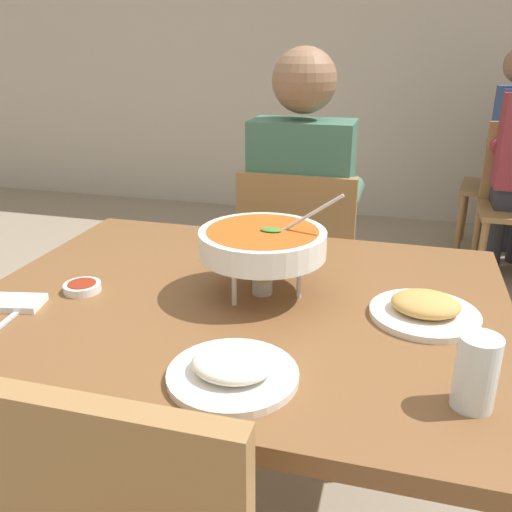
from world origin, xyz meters
TOP-DOWN VIEW (x-y plane):
  - cafe_rear_partition at (0.00, 3.30)m, footprint 10.00×0.10m
  - dining_table_main at (0.00, 0.00)m, footprint 1.25×0.98m
  - chair_diner_main at (-0.00, 0.77)m, footprint 0.44×0.44m
  - diner_main at (0.00, 0.81)m, footprint 0.40×0.45m
  - curry_bowl at (0.05, 0.04)m, footprint 0.33×0.30m
  - rice_plate at (0.09, -0.33)m, footprint 0.24×0.24m
  - appetizer_plate at (0.42, 0.01)m, footprint 0.24×0.24m
  - sauce_dish at (-0.38, -0.07)m, footprint 0.09×0.09m
  - napkin_folded at (-0.48, -0.18)m, footprint 0.13×0.10m
  - spoon_utensil at (-0.45, -0.23)m, footprint 0.03×0.17m
  - drink_glass at (0.50, -0.30)m, footprint 0.07×0.07m

SIDE VIEW (x-z plane):
  - chair_diner_main at x=0.00m, z-range 0.06..0.96m
  - dining_table_main at x=0.00m, z-range 0.27..1.02m
  - diner_main at x=0.00m, z-range 0.09..1.40m
  - spoon_utensil at x=-0.45m, z-range 0.75..0.76m
  - napkin_folded at x=-0.48m, z-range 0.75..0.77m
  - sauce_dish at x=-0.38m, z-range 0.75..0.77m
  - rice_plate at x=0.09m, z-range 0.74..0.80m
  - appetizer_plate at x=0.42m, z-range 0.74..0.80m
  - drink_glass at x=0.50m, z-range 0.74..0.87m
  - curry_bowl at x=0.05m, z-range 0.75..1.01m
  - cafe_rear_partition at x=0.00m, z-range 0.00..3.00m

